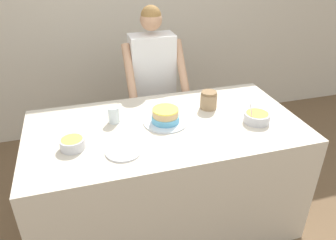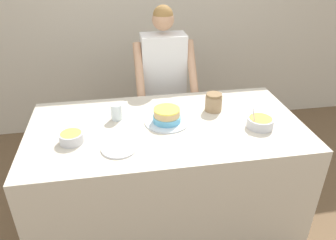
{
  "view_description": "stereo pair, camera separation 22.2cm",
  "coord_description": "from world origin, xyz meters",
  "px_view_note": "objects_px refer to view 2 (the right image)",
  "views": [
    {
      "loc": [
        -0.54,
        -1.41,
        2.05
      ],
      "look_at": [
        0.0,
        0.45,
        0.96
      ],
      "focal_mm": 35.0,
      "sensor_mm": 36.0,
      "label": 1
    },
    {
      "loc": [
        -0.32,
        -1.46,
        2.05
      ],
      "look_at": [
        0.0,
        0.45,
        0.96
      ],
      "focal_mm": 35.0,
      "sensor_mm": 36.0,
      "label": 2
    }
  ],
  "objects_px": {
    "cake": "(167,117)",
    "ceramic_plate": "(119,148)",
    "frosting_bowl_yellow": "(71,137)",
    "drinking_glass": "(116,112)",
    "frosting_bowl_orange": "(260,122)",
    "stoneware_jar": "(214,102)",
    "person_baker": "(164,76)"
  },
  "relations": [
    {
      "from": "person_baker",
      "to": "frosting_bowl_orange",
      "type": "height_order",
      "value": "person_baker"
    },
    {
      "from": "cake",
      "to": "ceramic_plate",
      "type": "distance_m",
      "value": 0.45
    },
    {
      "from": "cake",
      "to": "frosting_bowl_orange",
      "type": "distance_m",
      "value": 0.65
    },
    {
      "from": "cake",
      "to": "ceramic_plate",
      "type": "bearing_deg",
      "value": -141.33
    },
    {
      "from": "cake",
      "to": "stoneware_jar",
      "type": "relative_size",
      "value": 2.29
    },
    {
      "from": "drinking_glass",
      "to": "person_baker",
      "type": "bearing_deg",
      "value": 56.4
    },
    {
      "from": "cake",
      "to": "frosting_bowl_orange",
      "type": "relative_size",
      "value": 1.72
    },
    {
      "from": "cake",
      "to": "stoneware_jar",
      "type": "height_order",
      "value": "stoneware_jar"
    },
    {
      "from": "frosting_bowl_orange",
      "to": "stoneware_jar",
      "type": "relative_size",
      "value": 1.33
    },
    {
      "from": "cake",
      "to": "frosting_bowl_yellow",
      "type": "height_order",
      "value": "cake"
    },
    {
      "from": "frosting_bowl_yellow",
      "to": "ceramic_plate",
      "type": "height_order",
      "value": "frosting_bowl_yellow"
    },
    {
      "from": "frosting_bowl_yellow",
      "to": "drinking_glass",
      "type": "height_order",
      "value": "drinking_glass"
    },
    {
      "from": "person_baker",
      "to": "ceramic_plate",
      "type": "xyz_separation_m",
      "value": [
        -0.45,
        -1.07,
        -0.03
      ]
    },
    {
      "from": "frosting_bowl_yellow",
      "to": "person_baker",
      "type": "bearing_deg",
      "value": 51.48
    },
    {
      "from": "ceramic_plate",
      "to": "drinking_glass",
      "type": "bearing_deg",
      "value": 89.91
    },
    {
      "from": "person_baker",
      "to": "stoneware_jar",
      "type": "bearing_deg",
      "value": -67.47
    },
    {
      "from": "person_baker",
      "to": "stoneware_jar",
      "type": "height_order",
      "value": "person_baker"
    },
    {
      "from": "stoneware_jar",
      "to": "ceramic_plate",
      "type": "bearing_deg",
      "value": -150.88
    },
    {
      "from": "person_baker",
      "to": "cake",
      "type": "height_order",
      "value": "person_baker"
    },
    {
      "from": "drinking_glass",
      "to": "ceramic_plate",
      "type": "xyz_separation_m",
      "value": [
        -0.0,
        -0.39,
        -0.05
      ]
    },
    {
      "from": "person_baker",
      "to": "cake",
      "type": "relative_size",
      "value": 4.96
    },
    {
      "from": "person_baker",
      "to": "frosting_bowl_orange",
      "type": "xyz_separation_m",
      "value": [
        0.52,
        -0.96,
        0.0
      ]
    },
    {
      "from": "frosting_bowl_orange",
      "to": "drinking_glass",
      "type": "bearing_deg",
      "value": 163.92
    },
    {
      "from": "person_baker",
      "to": "ceramic_plate",
      "type": "height_order",
      "value": "person_baker"
    },
    {
      "from": "frosting_bowl_orange",
      "to": "stoneware_jar",
      "type": "distance_m",
      "value": 0.39
    },
    {
      "from": "cake",
      "to": "frosting_bowl_yellow",
      "type": "distance_m",
      "value": 0.66
    },
    {
      "from": "stoneware_jar",
      "to": "frosting_bowl_orange",
      "type": "bearing_deg",
      "value": -50.26
    },
    {
      "from": "frosting_bowl_orange",
      "to": "person_baker",
      "type": "bearing_deg",
      "value": 118.52
    },
    {
      "from": "frosting_bowl_yellow",
      "to": "stoneware_jar",
      "type": "height_order",
      "value": "stoneware_jar"
    },
    {
      "from": "drinking_glass",
      "to": "frosting_bowl_orange",
      "type": "bearing_deg",
      "value": -16.08
    },
    {
      "from": "frosting_bowl_yellow",
      "to": "stoneware_jar",
      "type": "relative_size",
      "value": 1.12
    },
    {
      "from": "person_baker",
      "to": "drinking_glass",
      "type": "bearing_deg",
      "value": -123.6
    }
  ]
}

